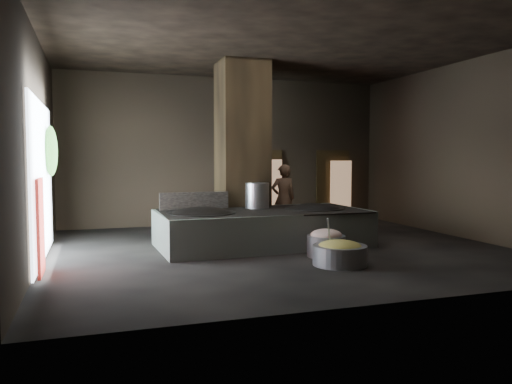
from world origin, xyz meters
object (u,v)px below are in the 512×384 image
object	(u,v)px
stock_pot	(257,196)
cook	(283,198)
veg_basin	(340,255)
wok_left	(202,216)
wok_right	(315,212)
meat_basin	(326,246)
hearth_platform	(262,228)

from	to	relation	value
stock_pot	cook	world-z (taller)	cook
stock_pot	veg_basin	xyz separation A→B (m)	(0.68, -2.98, -0.94)
wok_left	stock_pot	size ratio (longest dim) A/B	2.42
wok_right	stock_pot	bearing A→B (deg)	158.96
stock_pot	veg_basin	size ratio (longest dim) A/B	0.60
stock_pot	wok_left	bearing A→B (deg)	-158.20
cook	stock_pot	bearing A→B (deg)	49.93
wok_left	veg_basin	world-z (taller)	wok_left
wok_right	veg_basin	world-z (taller)	wok_right
veg_basin	meat_basin	size ratio (longest dim) A/B	1.30
hearth_platform	stock_pot	xyz separation A→B (m)	(0.05, 0.55, 0.71)
veg_basin	stock_pot	bearing A→B (deg)	102.89
wok_left	veg_basin	bearing A→B (deg)	-47.50
hearth_platform	stock_pot	world-z (taller)	stock_pot
wok_left	wok_right	xyz separation A→B (m)	(2.80, 0.10, 0.00)
hearth_platform	wok_right	xyz separation A→B (m)	(1.35, 0.05, 0.33)
wok_right	meat_basin	size ratio (longest dim) A/B	1.75
cook	veg_basin	world-z (taller)	cook
hearth_platform	wok_left	size ratio (longest dim) A/B	3.17
wok_left	cook	distance (m)	3.26
meat_basin	stock_pot	bearing A→B (deg)	110.56
cook	wok_left	bearing A→B (deg)	37.70
wok_left	cook	world-z (taller)	cook
hearth_platform	cook	bearing A→B (deg)	53.74
wok_left	wok_right	distance (m)	2.80
stock_pot	meat_basin	distance (m)	2.47
wok_right	cook	xyz separation A→B (m)	(-0.13, 1.76, 0.18)
meat_basin	wok_left	bearing A→B (deg)	146.16
hearth_platform	veg_basin	xyz separation A→B (m)	(0.73, -2.43, -0.22)
stock_pot	cook	bearing A→B (deg)	47.10
wok_right	veg_basin	bearing A→B (deg)	-103.98
wok_left	cook	bearing A→B (deg)	34.87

